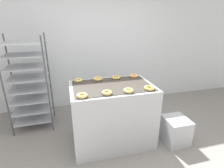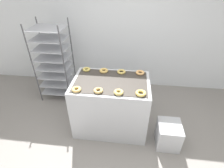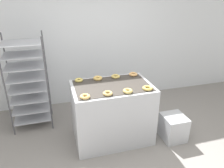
{
  "view_description": "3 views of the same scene",
  "coord_description": "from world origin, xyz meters",
  "px_view_note": "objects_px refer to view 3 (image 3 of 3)",
  "views": [
    {
      "loc": [
        -0.62,
        -1.66,
        1.88
      ],
      "look_at": [
        0.0,
        0.65,
        0.99
      ],
      "focal_mm": 28.0,
      "sensor_mm": 36.0,
      "label": 1
    },
    {
      "loc": [
        0.29,
        -1.62,
        2.46
      ],
      "look_at": [
        0.0,
        0.8,
        0.81
      ],
      "focal_mm": 28.0,
      "sensor_mm": 36.0,
      "label": 2
    },
    {
      "loc": [
        -0.84,
        -2.26,
        2.33
      ],
      "look_at": [
        0.0,
        0.65,
        0.99
      ],
      "focal_mm": 35.0,
      "sensor_mm": 36.0,
      "label": 3
    }
  ],
  "objects_px": {
    "fryer_machine": "(112,112)",
    "donut_far_midleft": "(98,78)",
    "donut_near_left": "(85,97)",
    "donut_far_left": "(79,80)",
    "glaze_bin": "(173,127)",
    "donut_far_midright": "(116,76)",
    "donut_near_midleft": "(108,93)",
    "donut_near_right": "(148,88)",
    "baking_rack_cart": "(28,82)",
    "donut_near_midright": "(128,91)",
    "donut_far_right": "(133,74)"
  },
  "relations": [
    {
      "from": "glaze_bin",
      "to": "donut_far_midright",
      "type": "relative_size",
      "value": 2.94
    },
    {
      "from": "donut_near_left",
      "to": "donut_far_midright",
      "type": "xyz_separation_m",
      "value": [
        0.61,
        0.59,
        -0.0
      ]
    },
    {
      "from": "donut_far_left",
      "to": "donut_near_right",
      "type": "bearing_deg",
      "value": -32.28
    },
    {
      "from": "donut_near_left",
      "to": "donut_near_midright",
      "type": "distance_m",
      "value": 0.61
    },
    {
      "from": "donut_far_midleft",
      "to": "fryer_machine",
      "type": "bearing_deg",
      "value": -61.13
    },
    {
      "from": "donut_near_midright",
      "to": "donut_far_left",
      "type": "bearing_deg",
      "value": 135.64
    },
    {
      "from": "donut_near_left",
      "to": "donut_near_right",
      "type": "relative_size",
      "value": 0.92
    },
    {
      "from": "donut_far_right",
      "to": "fryer_machine",
      "type": "bearing_deg",
      "value": -147.29
    },
    {
      "from": "donut_near_midleft",
      "to": "donut_near_right",
      "type": "relative_size",
      "value": 0.91
    },
    {
      "from": "donut_far_left",
      "to": "donut_far_midleft",
      "type": "distance_m",
      "value": 0.31
    },
    {
      "from": "donut_near_midright",
      "to": "donut_far_midright",
      "type": "relative_size",
      "value": 0.96
    },
    {
      "from": "donut_near_midright",
      "to": "donut_far_left",
      "type": "relative_size",
      "value": 1.06
    },
    {
      "from": "fryer_machine",
      "to": "donut_far_midleft",
      "type": "bearing_deg",
      "value": 118.87
    },
    {
      "from": "donut_near_right",
      "to": "donut_far_right",
      "type": "relative_size",
      "value": 1.04
    },
    {
      "from": "glaze_bin",
      "to": "donut_far_midleft",
      "type": "distance_m",
      "value": 1.49
    },
    {
      "from": "donut_near_midleft",
      "to": "donut_far_midleft",
      "type": "xyz_separation_m",
      "value": [
        -0.01,
        0.57,
        0.0
      ]
    },
    {
      "from": "fryer_machine",
      "to": "baking_rack_cart",
      "type": "distance_m",
      "value": 1.54
    },
    {
      "from": "glaze_bin",
      "to": "donut_far_right",
      "type": "height_order",
      "value": "donut_far_right"
    },
    {
      "from": "donut_near_right",
      "to": "donut_far_midright",
      "type": "bearing_deg",
      "value": 118.83
    },
    {
      "from": "baking_rack_cart",
      "to": "glaze_bin",
      "type": "bearing_deg",
      "value": -25.82
    },
    {
      "from": "donut_near_midleft",
      "to": "donut_far_midright",
      "type": "height_order",
      "value": "donut_near_midleft"
    },
    {
      "from": "donut_far_left",
      "to": "donut_far_midright",
      "type": "bearing_deg",
      "value": -0.91
    },
    {
      "from": "donut_near_midleft",
      "to": "donut_near_right",
      "type": "height_order",
      "value": "donut_near_right"
    },
    {
      "from": "donut_near_midright",
      "to": "donut_far_right",
      "type": "xyz_separation_m",
      "value": [
        0.31,
        0.59,
        -0.0
      ]
    },
    {
      "from": "donut_far_midleft",
      "to": "donut_near_right",
      "type": "bearing_deg",
      "value": -42.76
    },
    {
      "from": "baking_rack_cart",
      "to": "donut_far_left",
      "type": "xyz_separation_m",
      "value": [
        0.81,
        -0.49,
        0.14
      ]
    },
    {
      "from": "glaze_bin",
      "to": "baking_rack_cart",
      "type": "bearing_deg",
      "value": 154.18
    },
    {
      "from": "donut_near_left",
      "to": "donut_near_midleft",
      "type": "bearing_deg",
      "value": 1.99
    },
    {
      "from": "donut_near_midright",
      "to": "donut_far_midright",
      "type": "bearing_deg",
      "value": 90.42
    },
    {
      "from": "donut_far_right",
      "to": "donut_far_midright",
      "type": "bearing_deg",
      "value": -178.99
    },
    {
      "from": "donut_near_right",
      "to": "donut_far_midleft",
      "type": "height_order",
      "value": "donut_far_midleft"
    },
    {
      "from": "glaze_bin",
      "to": "donut_far_midleft",
      "type": "height_order",
      "value": "donut_far_midleft"
    },
    {
      "from": "donut_near_right",
      "to": "donut_far_right",
      "type": "bearing_deg",
      "value": 90.04
    },
    {
      "from": "donut_near_midleft",
      "to": "donut_near_left",
      "type": "bearing_deg",
      "value": -178.01
    },
    {
      "from": "donut_near_right",
      "to": "donut_far_midright",
      "type": "relative_size",
      "value": 1.04
    },
    {
      "from": "glaze_bin",
      "to": "donut_near_left",
      "type": "bearing_deg",
      "value": 179.92
    },
    {
      "from": "donut_near_midleft",
      "to": "donut_far_midleft",
      "type": "relative_size",
      "value": 0.93
    },
    {
      "from": "glaze_bin",
      "to": "donut_near_midright",
      "type": "relative_size",
      "value": 3.05
    },
    {
      "from": "donut_near_left",
      "to": "donut_far_right",
      "type": "height_order",
      "value": "same"
    },
    {
      "from": "baking_rack_cart",
      "to": "donut_near_midleft",
      "type": "bearing_deg",
      "value": -43.51
    },
    {
      "from": "glaze_bin",
      "to": "donut_far_midright",
      "type": "bearing_deg",
      "value": 144.38
    },
    {
      "from": "glaze_bin",
      "to": "donut_near_midright",
      "type": "xyz_separation_m",
      "value": [
        -0.82,
        0.0,
        0.78
      ]
    },
    {
      "from": "donut_near_left",
      "to": "donut_near_midright",
      "type": "bearing_deg",
      "value": 0.16
    },
    {
      "from": "glaze_bin",
      "to": "donut_near_midleft",
      "type": "height_order",
      "value": "donut_near_midleft"
    },
    {
      "from": "donut_near_right",
      "to": "donut_far_left",
      "type": "bearing_deg",
      "value": 147.72
    },
    {
      "from": "donut_near_left",
      "to": "donut_far_left",
      "type": "xyz_separation_m",
      "value": [
        0.0,
        0.6,
        -0.0
      ]
    },
    {
      "from": "donut_near_midleft",
      "to": "baking_rack_cart",
      "type": "bearing_deg",
      "value": 136.49
    },
    {
      "from": "donut_near_left",
      "to": "donut_near_midright",
      "type": "xyz_separation_m",
      "value": [
        0.61,
        0.0,
        0.0
      ]
    },
    {
      "from": "glaze_bin",
      "to": "donut_near_midleft",
      "type": "xyz_separation_m",
      "value": [
        -1.11,
        0.01,
        0.77
      ]
    },
    {
      "from": "donut_far_left",
      "to": "donut_far_midright",
      "type": "relative_size",
      "value": 0.91
    }
  ]
}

